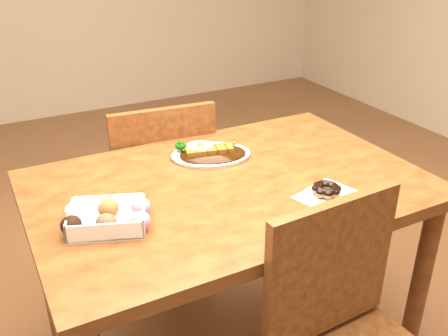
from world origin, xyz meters
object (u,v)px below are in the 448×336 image
table (229,209)px  chair_far (159,189)px  katsu_curry_plate (209,153)px  pon_de_ring (326,190)px  donut_box (107,217)px

table → chair_far: bearing=94.5°
table → katsu_curry_plate: bearing=81.8°
table → pon_de_ring: bearing=-44.4°
chair_far → pon_de_ring: bearing=114.5°
table → donut_box: bearing=-170.1°
table → donut_box: 0.43m
chair_far → pon_de_ring: chair_far is taller
table → katsu_curry_plate: katsu_curry_plate is taller
chair_far → pon_de_ring: (0.25, -0.74, 0.29)m
chair_far → donut_box: chair_far is taller
donut_box → pon_de_ring: donut_box is taller
chair_far → pon_de_ring: 0.84m
donut_box → pon_de_ring: 0.63m
table → pon_de_ring: pon_de_ring is taller
katsu_curry_plate → donut_box: (-0.43, -0.27, 0.01)m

